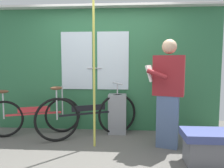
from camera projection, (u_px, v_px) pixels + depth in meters
name	position (u px, v px, depth m)	size (l,w,h in m)	color
ground_plane	(97.00, 157.00, 3.18)	(5.35, 4.14, 0.04)	#56544F
train_door_wall	(105.00, 67.00, 4.31)	(4.35, 0.28, 2.38)	#2D6B42
bicycle_near_door	(34.00, 116.00, 4.07)	(1.59, 0.70, 0.87)	black
bicycle_leaning_behind	(88.00, 116.00, 3.91)	(1.69, 0.85, 0.96)	black
passenger_reading_newspaper	(168.00, 91.00, 3.43)	(0.62, 0.56, 1.68)	slate
trash_bin_by_wall	(117.00, 114.00, 4.17)	(0.33, 0.28, 0.74)	gray
handrail_pole	(94.00, 73.00, 3.43)	(0.04, 0.04, 2.34)	#C6C14C
bench_seat_corner	(210.00, 147.00, 2.89)	(0.70, 0.44, 0.45)	#3D477F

